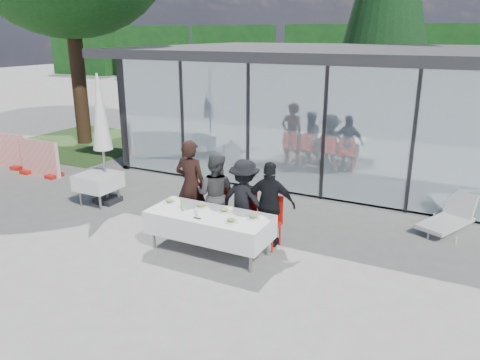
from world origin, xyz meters
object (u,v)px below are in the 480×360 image
object	(u,v)px
diner_d	(270,205)
diner_chair_d	(269,218)
plate_b	(201,206)
lounger	(450,217)
dining_table	(209,224)
diner_chair_c	(244,214)
diner_chair_a	(191,204)
plate_a	(170,201)
folded_eyeglasses	(197,218)
diner_a	(191,185)
market_umbrella	(101,121)
plate_c	(224,210)
spare_table_left	(98,181)
diner_c	(244,201)
plate_d	(253,217)
juice_bottle	(182,205)
diner_b	(215,194)
diner_chair_b	(215,208)
plate_extra	(231,221)

from	to	relation	value
diner_d	diner_chair_d	xyz separation A→B (m)	(0.00, -0.01, -0.27)
plate_b	lounger	distance (m)	5.07
dining_table	diner_chair_c	world-z (taller)	diner_chair_c
diner_d	diner_chair_a	bearing A→B (deg)	-10.78
dining_table	plate_a	size ratio (longest dim) A/B	9.07
folded_eyeglasses	diner_chair_a	bearing A→B (deg)	127.66
diner_a	market_umbrella	bearing A→B (deg)	-10.00
plate_c	plate_a	bearing A→B (deg)	-177.37
spare_table_left	diner_d	bearing A→B (deg)	-2.76
diner_a	diner_c	world-z (taller)	diner_a
diner_c	plate_d	bearing A→B (deg)	134.14
dining_table	market_umbrella	size ratio (longest dim) A/B	0.75
diner_c	juice_bottle	xyz separation A→B (m)	(-0.87, -0.81, 0.03)
diner_chair_a	diner_b	world-z (taller)	diner_b
plate_d	market_umbrella	bearing A→B (deg)	166.98
spare_table_left	diner_a	bearing A→B (deg)	-4.52
diner_c	market_umbrella	size ratio (longest dim) A/B	0.53
dining_table	diner_chair_c	bearing A→B (deg)	66.51
lounger	diner_c	bearing A→B (deg)	-146.25
plate_d	plate_b	bearing A→B (deg)	177.36
diner_a	lounger	bearing A→B (deg)	-155.14
folded_eyeglasses	market_umbrella	world-z (taller)	market_umbrella
market_umbrella	diner_chair_a	bearing A→B (deg)	-8.64
diner_chair_b	diner_chair_d	distance (m)	1.16
dining_table	lounger	distance (m)	4.93
diner_d	spare_table_left	size ratio (longest dim) A/B	1.89
diner_c	juice_bottle	distance (m)	1.18
plate_a	plate_d	bearing A→B (deg)	0.30
diner_b	diner_chair_a	bearing A→B (deg)	-5.46
lounger	diner_chair_c	bearing A→B (deg)	-146.12
diner_d	dining_table	bearing A→B (deg)	30.48
diner_chair_d	juice_bottle	xyz separation A→B (m)	(-1.40, -0.79, 0.29)
plate_d	juice_bottle	xyz separation A→B (m)	(-1.35, -0.20, 0.06)
diner_chair_b	plate_a	world-z (taller)	diner_chair_b
diner_chair_a	diner_chair_d	size ratio (longest dim) A/B	1.00
diner_chair_a	diner_b	xyz separation A→B (m)	(0.56, 0.01, 0.28)
diner_d	lounger	bearing A→B (deg)	-152.96
lounger	diner_chair_b	bearing A→B (deg)	-150.37
plate_b	plate_d	xyz separation A→B (m)	(1.10, -0.05, 0.00)
plate_d	spare_table_left	xyz separation A→B (m)	(-4.37, 0.82, -0.22)
plate_a	plate_b	world-z (taller)	same
plate_a	spare_table_left	bearing A→B (deg)	162.35
diner_chair_d	plate_c	xyz separation A→B (m)	(-0.65, -0.55, 0.24)
diner_a	plate_extra	distance (m)	1.70
plate_a	market_umbrella	size ratio (longest dim) A/B	0.08
diner_chair_b	folded_eyeglasses	size ratio (longest dim) A/B	6.96
diner_chair_b	plate_c	size ratio (longest dim) A/B	3.91
diner_a	diner_chair_a	distance (m)	0.39
plate_d	plate_extra	world-z (taller)	same
diner_chair_b	plate_a	xyz separation A→B (m)	(-0.65, -0.60, 0.24)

